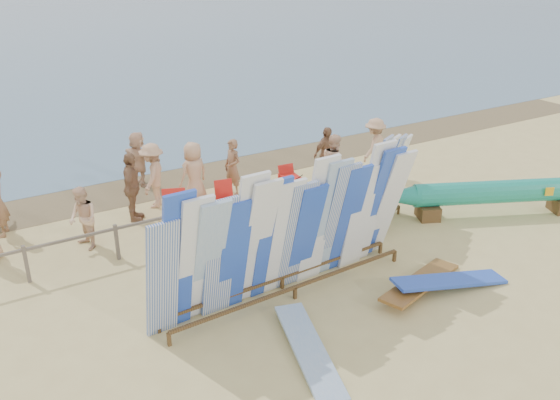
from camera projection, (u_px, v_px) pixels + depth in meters
ground at (254, 294)px, 12.62m from camera, size 160.00×160.00×0.00m
wet_sand_strip at (141, 186)px, 18.27m from camera, size 40.00×2.60×0.01m
fence at (195, 216)px, 14.72m from camera, size 12.08×0.08×0.90m
main_surfboard_rack at (289, 235)px, 12.10m from camera, size 6.16×1.21×3.08m
side_surfboard_rack at (380, 184)px, 15.25m from camera, size 2.31×1.59×2.61m
outrigger_canoe at (498, 193)px, 16.06m from camera, size 6.68×3.45×1.00m
vendor_table at (364, 217)px, 15.23m from camera, size 0.98×0.77×1.17m
flat_board_c at (420, 288)px, 12.84m from camera, size 2.73×1.42×0.30m
flat_board_b at (309, 354)px, 10.76m from camera, size 1.26×2.75×0.22m
flat_board_d at (449, 289)px, 12.81m from camera, size 2.74×1.05×0.42m
beach_chair_left at (175, 216)px, 15.55m from camera, size 0.80×0.81×0.97m
beach_chair_right at (226, 201)px, 16.57m from camera, size 0.59×0.61×0.81m
stroller at (291, 190)px, 16.83m from camera, size 0.61×0.84×1.10m
beachgoer_8 at (334, 163)px, 17.51m from camera, size 0.58×0.93×1.78m
beachgoer_extra_0 at (374, 147)px, 18.81m from camera, size 1.30×0.96×1.86m
beachgoer_3 at (153, 176)px, 16.48m from camera, size 1.10×1.26×1.85m
beachgoer_2 at (83, 219)px, 14.24m from camera, size 0.51×0.82×1.58m
beachgoer_7 at (233, 167)px, 17.32m from camera, size 0.45×0.67×1.69m
beachgoer_10 at (326, 154)px, 18.42m from camera, size 1.06×0.60×1.71m
beachgoer_6 at (194, 173)px, 16.68m from camera, size 0.97×0.64×1.83m
beachgoer_4 at (132, 187)px, 15.63m from camera, size 0.95×1.21×1.90m
beachgoer_5 at (139, 159)px, 18.02m from camera, size 0.99×1.65×1.69m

